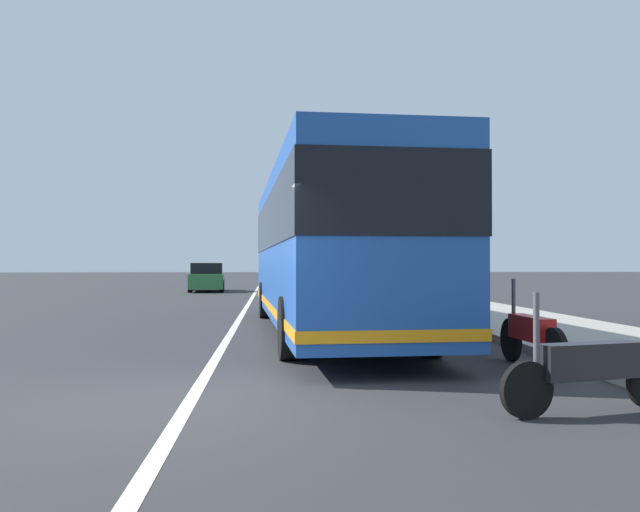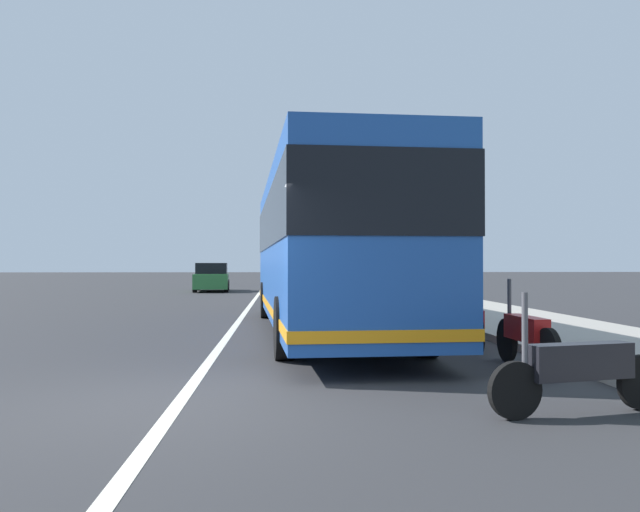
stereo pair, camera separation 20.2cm
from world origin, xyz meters
TOP-DOWN VIEW (x-y plane):
  - ground_plane at (0.00, 0.00)m, footprint 220.00×220.00m
  - sidewalk_curb at (10.00, -6.98)m, footprint 110.00×3.60m
  - lane_divider_line at (10.00, 0.00)m, footprint 110.00×0.16m
  - coach_bus at (7.15, -2.07)m, footprint 12.54×3.26m
  - motorcycle_nearest_curb at (-0.73, -4.09)m, footprint 0.55×2.04m
  - motorcycle_by_tree at (2.03, -4.62)m, footprint 2.12×0.27m
  - motorcycle_angled at (4.57, -4.60)m, footprint 2.21×0.41m
  - motorcycle_far_end at (7.18, -4.60)m, footprint 2.21×0.53m
  - car_side_street at (28.73, 2.68)m, footprint 4.51×2.08m
  - car_oncoming at (38.91, -2.39)m, footprint 4.01×1.87m

SIDE VIEW (x-z plane):
  - ground_plane at x=0.00m, z-range 0.00..0.00m
  - lane_divider_line at x=10.00m, z-range 0.00..0.01m
  - sidewalk_curb at x=10.00m, z-range 0.00..0.14m
  - motorcycle_nearest_curb at x=-0.73m, z-range -0.16..1.07m
  - motorcycle_angled at x=4.57m, z-range -0.16..1.07m
  - motorcycle_by_tree at x=2.03m, z-range -0.16..1.12m
  - motorcycle_far_end at x=7.18m, z-range -0.15..1.13m
  - car_oncoming at x=38.91m, z-range -0.02..1.32m
  - car_side_street at x=28.73m, z-range -0.03..1.53m
  - coach_bus at x=7.15m, z-range 0.26..3.65m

